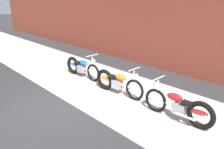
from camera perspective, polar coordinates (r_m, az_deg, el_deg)
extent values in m
plane|color=#2D2D30|center=(7.26, -10.52, -6.96)|extent=(80.00, 80.00, 0.00)
cube|color=#B2ADA3|center=(8.21, -0.14, -3.48)|extent=(36.00, 3.50, 0.01)
cube|color=brown|center=(10.25, 14.83, 15.29)|extent=(36.00, 0.50, 5.20)
torus|color=black|center=(8.85, -4.65, 0.44)|extent=(0.68, 0.11, 0.68)
torus|color=black|center=(9.82, -9.60, 2.25)|extent=(0.74, 0.17, 0.73)
cylinder|color=silver|center=(9.32, -7.26, 1.55)|extent=(1.24, 0.12, 0.06)
cube|color=#99999E|center=(9.39, -7.56, 1.42)|extent=(0.33, 0.24, 0.28)
ellipsoid|color=blue|center=(9.19, -7.02, 2.88)|extent=(0.45, 0.21, 0.20)
ellipsoid|color=blue|center=(9.77, -9.45, 2.53)|extent=(0.45, 0.20, 0.10)
cube|color=black|center=(9.48, -8.35, 2.94)|extent=(0.29, 0.21, 0.08)
cylinder|color=silver|center=(8.78, -4.88, 2.42)|extent=(0.05, 0.05, 0.62)
cylinder|color=silver|center=(8.69, -4.94, 4.69)|extent=(0.06, 0.58, 0.03)
sphere|color=white|center=(8.66, -4.48, 3.43)|extent=(0.11, 0.11, 0.11)
cylinder|color=silver|center=(9.68, -7.71, 1.45)|extent=(0.55, 0.09, 0.06)
torus|color=black|center=(7.25, 5.58, -3.79)|extent=(0.68, 0.14, 0.68)
torus|color=black|center=(8.03, -1.81, -1.23)|extent=(0.74, 0.19, 0.73)
cylinder|color=silver|center=(7.61, 1.69, -2.26)|extent=(1.24, 0.17, 0.06)
cube|color=#99999E|center=(7.68, 1.24, -2.39)|extent=(0.34, 0.25, 0.28)
ellipsoid|color=orange|center=(7.48, 2.17, -0.69)|extent=(0.46, 0.23, 0.20)
ellipsoid|color=orange|center=(7.98, -1.56, -0.91)|extent=(0.45, 0.22, 0.10)
cube|color=black|center=(7.73, 0.14, -0.51)|extent=(0.30, 0.22, 0.08)
cylinder|color=silver|center=(7.16, 5.40, -1.41)|extent=(0.05, 0.05, 0.62)
cylinder|color=silver|center=(7.05, 5.49, 1.34)|extent=(0.08, 0.58, 0.03)
sphere|color=white|center=(7.05, 6.09, -0.23)|extent=(0.11, 0.11, 0.11)
cylinder|color=silver|center=(7.96, 0.65, -2.22)|extent=(0.55, 0.11, 0.06)
torus|color=black|center=(6.63, 10.70, -6.28)|extent=(0.68, 0.12, 0.68)
torus|color=black|center=(6.09, 21.05, -9.36)|extent=(0.74, 0.18, 0.73)
cylinder|color=silver|center=(6.32, 15.66, -7.56)|extent=(1.24, 0.14, 0.06)
cube|color=#99999E|center=(6.31, 16.26, -8.09)|extent=(0.33, 0.24, 0.28)
ellipsoid|color=red|center=(6.25, 15.21, -5.38)|extent=(0.45, 0.22, 0.20)
ellipsoid|color=red|center=(6.08, 20.68, -8.73)|extent=(0.45, 0.21, 0.10)
cube|color=black|center=(6.14, 18.10, -6.78)|extent=(0.29, 0.22, 0.08)
cylinder|color=silver|center=(6.49, 11.16, -3.89)|extent=(0.05, 0.05, 0.62)
cylinder|color=silver|center=(6.36, 11.36, -0.90)|extent=(0.07, 0.58, 0.03)
sphere|color=white|center=(6.47, 10.52, -2.19)|extent=(0.11, 0.11, 0.11)
cylinder|color=silver|center=(6.13, 17.51, -9.88)|extent=(0.55, 0.10, 0.06)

